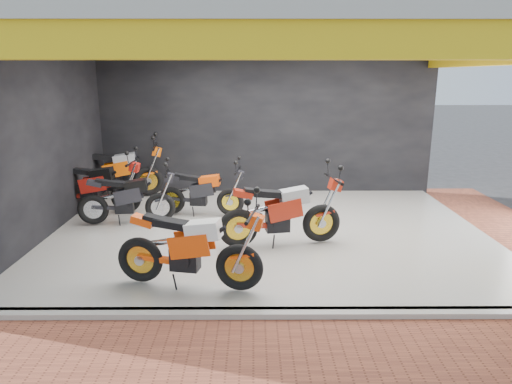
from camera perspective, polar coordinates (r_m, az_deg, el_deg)
The scene contains 15 objects.
ground at distance 6.82m, azimuth 2.10°, elevation -11.14°, with size 80.00×80.00×0.00m, color #2D2D30.
showroom_floor at distance 8.64m, azimuth 1.56°, elevation -5.10°, with size 8.00×6.00×0.10m, color beige.
showroom_ceiling at distance 8.17m, azimuth 1.74°, elevation 19.06°, with size 8.40×6.40×0.20m, color beige.
back_wall at distance 11.31m, azimuth 1.13°, elevation 8.40°, with size 8.20×0.20×3.50m, color black.
left_wall at distance 9.07m, azimuth -25.34°, elevation 5.52°, with size 0.20×6.20×3.50m, color black.
header_beam_front at distance 5.16m, azimuth 2.92°, elevation 18.40°, with size 8.40×0.30×0.40m, color yellow.
header_beam_right at distance 9.20m, azimuth 28.46°, elevation 15.01°, with size 0.30×6.40×0.40m, color yellow.
floor_kerb at distance 5.89m, azimuth 2.51°, elevation -14.99°, with size 8.00×0.20×0.10m, color beige.
paver_front at distance 5.24m, azimuth 2.94°, elevation -19.52°, with size 9.00×1.40×0.03m, color #9A4B32.
moto_hero at distance 6.05m, azimuth -2.12°, elevation -6.65°, with size 2.18×0.81×1.33m, color #FF490A, non-canonical shape.
moto_row_a at distance 7.87m, azimuth 8.24°, elevation -1.62°, with size 2.24×0.83×1.37m, color #B02512, non-canonical shape.
moto_row_b at distance 9.08m, azimuth -11.96°, elevation -0.15°, with size 1.97×0.73×1.20m, color black, non-canonical shape.
moto_row_c at distance 9.31m, azimuth -3.25°, elevation 0.38°, with size 1.91×0.71×1.16m, color black, non-canonical shape.
moto_row_d at distance 9.88m, azimuth -16.04°, elevation 1.12°, with size 2.16×0.80×1.32m, color red, non-canonical shape.
moto_row_e at distance 11.14m, azimuth -13.39°, elevation 3.06°, with size 2.34×0.87×1.43m, color #FF640A, non-canonical shape.
Camera 1 is at (-0.27, -6.14, 2.95)m, focal length 32.00 mm.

